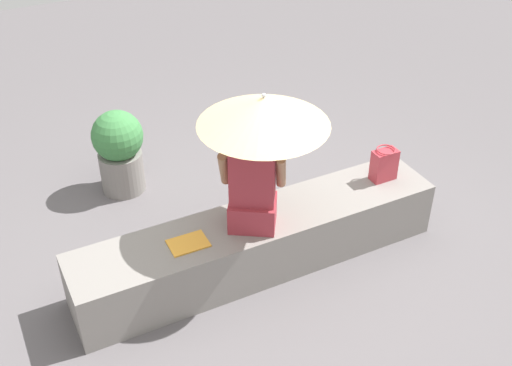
# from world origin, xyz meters

# --- Properties ---
(ground_plane) EXTENTS (14.00, 14.00, 0.00)m
(ground_plane) POSITION_xyz_m (0.00, 0.00, 0.00)
(ground_plane) COLOR #605B5E
(stone_bench) EXTENTS (2.92, 0.55, 0.46)m
(stone_bench) POSITION_xyz_m (0.00, 0.00, 0.23)
(stone_bench) COLOR gray
(stone_bench) RESTS_ON ground
(person_seated) EXTENTS (0.50, 0.42, 0.90)m
(person_seated) POSITION_xyz_m (-0.08, -0.04, 0.85)
(person_seated) COLOR #992D38
(person_seated) RESTS_ON stone_bench
(parasol) EXTENTS (0.92, 0.92, 1.05)m
(parasol) POSITION_xyz_m (0.02, -0.02, 1.38)
(parasol) COLOR #B7B7BC
(parasol) RESTS_ON stone_bench
(handbag_black) EXTENTS (0.21, 0.16, 0.29)m
(handbag_black) POSITION_xyz_m (1.14, 0.02, 0.60)
(handbag_black) COLOR #B2333D
(handbag_black) RESTS_ON stone_bench
(magazine) EXTENTS (0.28, 0.20, 0.01)m
(magazine) POSITION_xyz_m (-0.59, -0.03, 0.47)
(magazine) COLOR gold
(magazine) RESTS_ON stone_bench
(planter_near) EXTENTS (0.46, 0.46, 0.79)m
(planter_near) POSITION_xyz_m (-0.64, 1.50, 0.42)
(planter_near) COLOR gray
(planter_near) RESTS_ON ground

